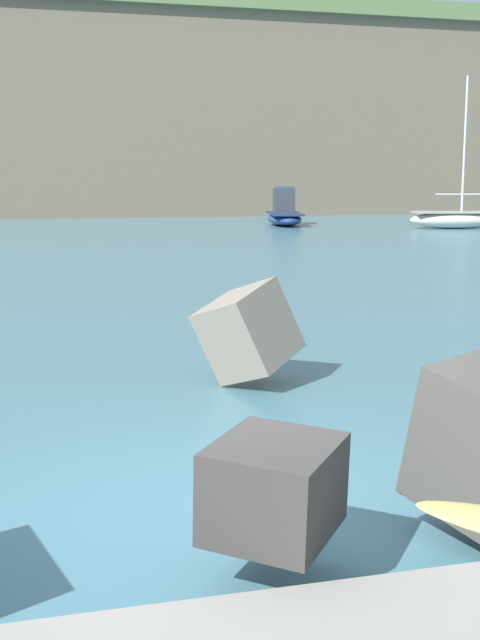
{
  "coord_description": "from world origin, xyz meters",
  "views": [
    {
      "loc": [
        -1.31,
        -5.95,
        2.54
      ],
      "look_at": [
        0.37,
        0.5,
        1.4
      ],
      "focal_mm": 45.79,
      "sensor_mm": 36.0,
      "label": 1
    }
  ],
  "objects": [
    {
      "name": "ground_plane",
      "position": [
        0.0,
        0.0,
        0.0
      ],
      "size": [
        400.0,
        400.0,
        0.0
      ],
      "primitive_type": "plane",
      "color": "#42707F"
    },
    {
      "name": "breakwater_jetty",
      "position": [
        1.21,
        0.63,
        1.12
      ],
      "size": [
        29.42,
        6.48,
        2.5
      ],
      "color": "gray",
      "rests_on": "ground"
    },
    {
      "name": "boat_near_left",
      "position": [
        20.76,
        33.34,
        0.55
      ],
      "size": [
        5.0,
        2.49,
        7.88
      ],
      "color": "beige",
      "rests_on": "ground"
    },
    {
      "name": "boat_near_right",
      "position": [
        13.08,
        39.06,
        0.65
      ],
      "size": [
        3.1,
        6.28,
        2.21
      ],
      "color": "navy",
      "rests_on": "ground"
    },
    {
      "name": "headland_bluff",
      "position": [
        22.27,
        71.09,
        7.65
      ],
      "size": [
        95.59,
        42.21,
        15.26
      ],
      "color": "#756651",
      "rests_on": "ground"
    },
    {
      "name": "station_building_west",
      "position": [
        9.11,
        73.27,
        17.69
      ],
      "size": [
        7.19,
        8.14,
        4.82
      ],
      "color": "beige",
      "rests_on": "headland_bluff"
    },
    {
      "name": "station_building_central",
      "position": [
        26.52,
        73.29,
        17.94
      ],
      "size": [
        5.29,
        4.59,
        5.32
      ],
      "color": "beige",
      "rests_on": "headland_bluff"
    },
    {
      "name": "station_building_east",
      "position": [
        22.22,
        70.81,
        18.38
      ],
      "size": [
        5.12,
        8.28,
        6.22
      ],
      "color": "#B2ADA3",
      "rests_on": "headland_bluff"
    },
    {
      "name": "station_building_annex",
      "position": [
        26.83,
        72.61,
        17.82
      ],
      "size": [
        6.08,
        8.11,
        5.1
      ],
      "color": "silver",
      "rests_on": "headland_bluff"
    }
  ]
}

